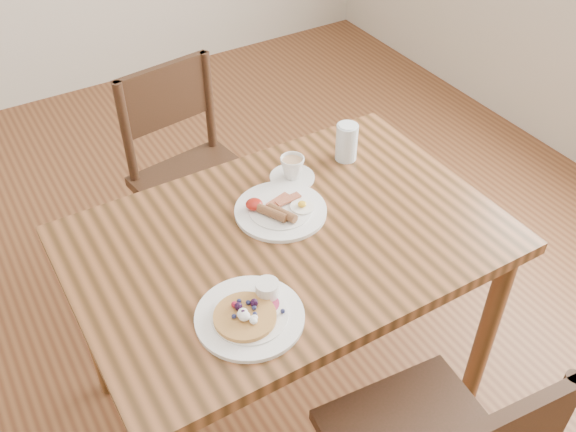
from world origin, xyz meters
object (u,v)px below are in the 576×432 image
object	(u,v)px
water_glass	(347,142)
pancake_plate	(251,313)
teacup_saucer	(292,170)
dining_table	(288,260)
breakfast_plate	(279,210)
chair_far	(192,171)

from	to	relation	value
water_glass	pancake_plate	bearing A→B (deg)	-143.52
pancake_plate	teacup_saucer	distance (m)	0.57
dining_table	water_glass	size ratio (longest dim) A/B	9.68
dining_table	breakfast_plate	xyz separation A→B (m)	(0.03, 0.09, 0.11)
dining_table	water_glass	distance (m)	0.45
pancake_plate	breakfast_plate	xyz separation A→B (m)	(0.26, 0.30, -0.00)
chair_far	breakfast_plate	distance (m)	0.71
teacup_saucer	chair_far	bearing A→B (deg)	103.64
chair_far	breakfast_plate	size ratio (longest dim) A/B	3.26
breakfast_plate	teacup_saucer	distance (m)	0.17
chair_far	pancake_plate	size ratio (longest dim) A/B	3.26
dining_table	breakfast_plate	world-z (taller)	breakfast_plate
dining_table	chair_far	bearing A→B (deg)	88.63
teacup_saucer	pancake_plate	bearing A→B (deg)	-131.53
dining_table	water_glass	world-z (taller)	water_glass
dining_table	teacup_saucer	distance (m)	0.29
breakfast_plate	water_glass	distance (m)	0.35
chair_far	dining_table	bearing A→B (deg)	80.52
chair_far	breakfast_plate	xyz separation A→B (m)	(0.01, -0.65, 0.27)
chair_far	water_glass	size ratio (longest dim) A/B	7.10
chair_far	teacup_saucer	distance (m)	0.62
chair_far	pancake_plate	xyz separation A→B (m)	(-0.25, -0.96, 0.27)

